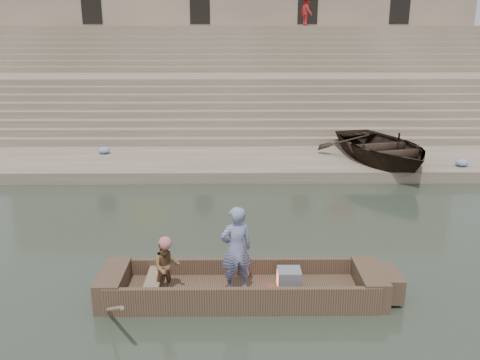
{
  "coord_description": "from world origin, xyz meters",
  "views": [
    {
      "loc": [
        0.26,
        -10.56,
        5.23
      ],
      "look_at": [
        0.38,
        1.93,
        1.4
      ],
      "focal_mm": 37.87,
      "sensor_mm": 36.0,
      "label": 1
    }
  ],
  "objects_px": {
    "rowing_man": "(166,266)",
    "television": "(288,279)",
    "standing_man": "(236,249)",
    "pedestrian": "(306,10)",
    "beached_rowboat": "(382,147)",
    "main_rowboat": "(242,293)"
  },
  "relations": [
    {
      "from": "rowing_man",
      "to": "beached_rowboat",
      "type": "height_order",
      "value": "beached_rowboat"
    },
    {
      "from": "rowing_man",
      "to": "television",
      "type": "height_order",
      "value": "rowing_man"
    },
    {
      "from": "television",
      "to": "standing_man",
      "type": "bearing_deg",
      "value": -175.68
    },
    {
      "from": "beached_rowboat",
      "to": "main_rowboat",
      "type": "bearing_deg",
      "value": -134.19
    },
    {
      "from": "pedestrian",
      "to": "rowing_man",
      "type": "bearing_deg",
      "value": 144.0
    },
    {
      "from": "rowing_man",
      "to": "pedestrian",
      "type": "relative_size",
      "value": 0.63
    },
    {
      "from": "standing_man",
      "to": "rowing_man",
      "type": "height_order",
      "value": "standing_man"
    },
    {
      "from": "pedestrian",
      "to": "beached_rowboat",
      "type": "bearing_deg",
      "value": 162.1
    },
    {
      "from": "beached_rowboat",
      "to": "pedestrian",
      "type": "distance_m",
      "value": 14.99
    },
    {
      "from": "rowing_man",
      "to": "television",
      "type": "relative_size",
      "value": 2.4
    },
    {
      "from": "rowing_man",
      "to": "pedestrian",
      "type": "xyz_separation_m",
      "value": [
        5.68,
        23.31,
        5.31
      ]
    },
    {
      "from": "rowing_man",
      "to": "television",
      "type": "xyz_separation_m",
      "value": [
        2.39,
        0.14,
        -0.35
      ]
    },
    {
      "from": "rowing_man",
      "to": "standing_man",
      "type": "bearing_deg",
      "value": -14.89
    },
    {
      "from": "beached_rowboat",
      "to": "pedestrian",
      "type": "height_order",
      "value": "pedestrian"
    },
    {
      "from": "standing_man",
      "to": "rowing_man",
      "type": "relative_size",
      "value": 1.59
    },
    {
      "from": "television",
      "to": "pedestrian",
      "type": "bearing_deg",
      "value": 81.91
    },
    {
      "from": "rowing_man",
      "to": "pedestrian",
      "type": "height_order",
      "value": "pedestrian"
    },
    {
      "from": "beached_rowboat",
      "to": "standing_man",
      "type": "bearing_deg",
      "value": -134.5
    },
    {
      "from": "pedestrian",
      "to": "standing_man",
      "type": "bearing_deg",
      "value": 147.14
    },
    {
      "from": "standing_man",
      "to": "television",
      "type": "bearing_deg",
      "value": 166.4
    },
    {
      "from": "standing_man",
      "to": "pedestrian",
      "type": "xyz_separation_m",
      "value": [
        4.33,
        23.25,
        4.98
      ]
    },
    {
      "from": "main_rowboat",
      "to": "rowing_man",
      "type": "xyz_separation_m",
      "value": [
        -1.46,
        -0.14,
        0.66
      ]
    }
  ]
}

